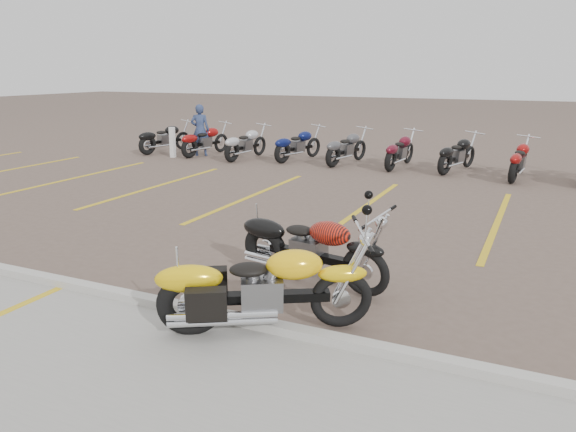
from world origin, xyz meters
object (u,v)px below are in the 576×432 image
object	(u,v)px
bollard	(172,142)
person_a	(200,130)
yellow_cruiser	(260,291)
flame_cruiser	(310,250)

from	to	relation	value
bollard	person_a	bearing A→B (deg)	48.37
yellow_cruiser	flame_cruiser	size ratio (longest dim) A/B	0.93
yellow_cruiser	person_a	world-z (taller)	person_a
flame_cruiser	person_a	bearing A→B (deg)	140.97
flame_cruiser	bollard	distance (m)	12.07
flame_cruiser	bollard	world-z (taller)	bollard
yellow_cruiser	bollard	size ratio (longest dim) A/B	2.14
yellow_cruiser	flame_cruiser	xyz separation A→B (m)	(-0.08, 1.59, -0.02)
person_a	bollard	bearing A→B (deg)	26.01
person_a	bollard	size ratio (longest dim) A/B	1.72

